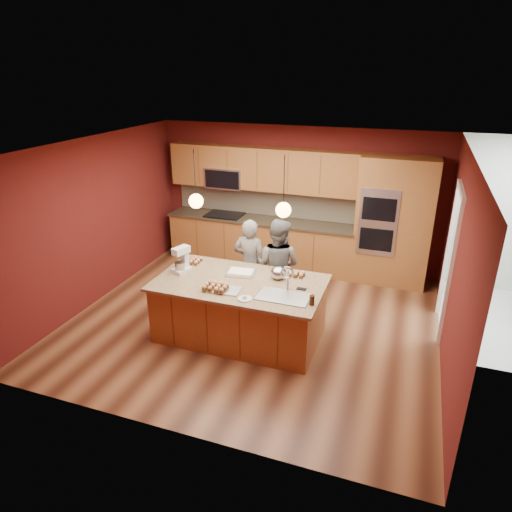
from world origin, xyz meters
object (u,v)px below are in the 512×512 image
at_px(person_right, 278,266).
at_px(mixing_bowl, 278,273).
at_px(stand_mixer, 182,261).
at_px(person_left, 250,264).
at_px(island, 241,308).

xyz_separation_m(person_right, mixing_bowl, (0.21, -0.65, 0.19)).
bearing_deg(mixing_bowl, stand_mixer, -170.59).
bearing_deg(mixing_bowl, person_left, 136.10).
bearing_deg(stand_mixer, person_left, 69.03).
xyz_separation_m(person_right, stand_mixer, (-1.21, -0.88, 0.27)).
bearing_deg(stand_mixer, person_right, 55.33).
xyz_separation_m(person_left, stand_mixer, (-0.75, -0.88, 0.30)).
bearing_deg(mixing_bowl, person_right, 107.69).
relative_size(island, stand_mixer, 6.20).
relative_size(island, mixing_bowl, 10.46).
height_order(island, mixing_bowl, island).
relative_size(person_left, person_right, 0.96).
relative_size(stand_mixer, mixing_bowl, 1.69).
bearing_deg(stand_mixer, island, 16.76).
bearing_deg(person_left, island, 101.33).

